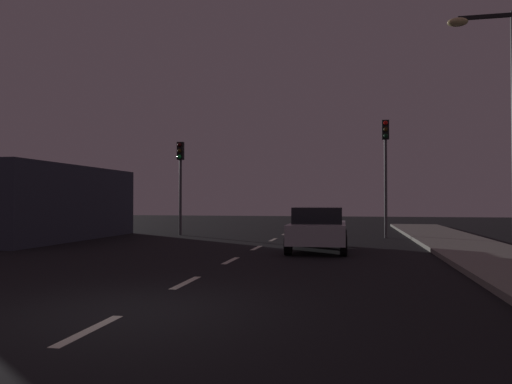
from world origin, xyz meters
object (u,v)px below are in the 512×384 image
(traffic_signal_right, at_px, (386,156))
(car_stopped_ahead, at_px, (318,228))
(street_lamp_right, at_px, (504,111))
(traffic_signal_left, at_px, (180,170))

(traffic_signal_right, relative_size, car_stopped_ahead, 1.27)
(street_lamp_right, bearing_deg, traffic_signal_right, 106.07)
(traffic_signal_right, distance_m, street_lamp_right, 9.21)
(traffic_signal_right, xyz_separation_m, street_lamp_right, (2.55, -8.84, 0.38))
(traffic_signal_right, xyz_separation_m, car_stopped_ahead, (-2.69, -6.25, -3.04))
(street_lamp_right, bearing_deg, car_stopped_ahead, 153.68)
(car_stopped_ahead, bearing_deg, traffic_signal_left, 139.63)
(traffic_signal_right, relative_size, street_lamp_right, 0.79)
(traffic_signal_left, distance_m, street_lamp_right, 15.40)
(traffic_signal_right, bearing_deg, traffic_signal_left, -179.99)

